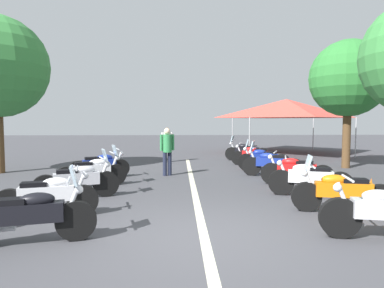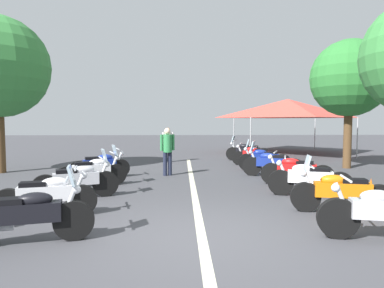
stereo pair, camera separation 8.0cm
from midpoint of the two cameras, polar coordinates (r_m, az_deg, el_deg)
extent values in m
plane|color=#424247|center=(5.77, 2.08, -15.50)|extent=(80.00, 80.00, 0.00)
cube|color=beige|center=(9.21, 0.58, -8.07)|extent=(15.34, 0.16, 0.01)
cylinder|color=black|center=(5.86, -18.95, -12.11)|extent=(0.29, 0.66, 0.64)
cube|color=black|center=(5.90, -26.36, -10.38)|extent=(0.55, 1.17, 0.30)
ellipsoid|color=black|center=(5.83, -24.66, -8.49)|extent=(0.38, 0.57, 0.22)
cube|color=black|center=(5.90, -28.53, -8.65)|extent=(0.37, 0.53, 0.12)
cylinder|color=silver|center=(5.79, -19.61, -9.25)|extent=(0.14, 0.30, 0.58)
cylinder|color=silver|center=(5.72, -20.10, -5.74)|extent=(0.61, 0.19, 0.04)
sphere|color=silver|center=(5.74, -18.56, -7.30)|extent=(0.14, 0.14, 0.14)
cube|color=silver|center=(5.70, -19.31, -5.04)|extent=(0.38, 0.21, 0.32)
cylinder|color=black|center=(7.31, -17.83, -8.99)|extent=(0.29, 0.63, 0.62)
cylinder|color=black|center=(7.47, -28.40, -8.99)|extent=(0.29, 0.63, 0.62)
cube|color=white|center=(7.32, -23.22, -7.65)|extent=(0.53, 1.07, 0.30)
ellipsoid|color=white|center=(7.27, -21.84, -6.10)|extent=(0.38, 0.57, 0.22)
cube|color=black|center=(7.32, -24.97, -6.27)|extent=(0.37, 0.53, 0.12)
cylinder|color=silver|center=(7.25, -18.36, -6.68)|extent=(0.14, 0.30, 0.58)
cylinder|color=silver|center=(7.20, -18.74, -3.87)|extent=(0.61, 0.19, 0.04)
sphere|color=silver|center=(7.21, -17.52, -5.11)|extent=(0.14, 0.14, 0.14)
cylinder|color=silver|center=(7.61, -26.07, -9.39)|extent=(0.21, 0.55, 0.08)
cylinder|color=black|center=(8.89, -14.15, -6.53)|extent=(0.37, 0.65, 0.64)
cylinder|color=black|center=(8.78, -23.35, -6.86)|extent=(0.37, 0.65, 0.64)
cube|color=silver|center=(8.78, -18.75, -5.56)|extent=(0.65, 1.10, 0.30)
ellipsoid|color=silver|center=(8.76, -17.60, -4.23)|extent=(0.43, 0.58, 0.22)
cube|color=black|center=(8.74, -20.22, -4.45)|extent=(0.42, 0.54, 0.12)
cylinder|color=silver|center=(8.83, -14.57, -4.63)|extent=(0.17, 0.30, 0.58)
cylinder|color=silver|center=(8.78, -14.87, -2.32)|extent=(0.59, 0.26, 0.04)
sphere|color=silver|center=(8.82, -13.89, -3.32)|extent=(0.14, 0.14, 0.14)
cylinder|color=silver|center=(8.98, -21.52, -7.21)|extent=(0.28, 0.54, 0.08)
cube|color=silver|center=(8.79, -14.36, -1.85)|extent=(0.38, 0.25, 0.32)
cylinder|color=black|center=(10.40, -12.55, -5.03)|extent=(0.37, 0.63, 0.63)
cylinder|color=black|center=(10.22, -20.27, -5.34)|extent=(0.37, 0.63, 0.63)
cube|color=white|center=(10.26, -16.40, -4.21)|extent=(0.66, 1.09, 0.30)
ellipsoid|color=white|center=(10.26, -15.42, -3.06)|extent=(0.44, 0.58, 0.22)
cube|color=black|center=(10.21, -17.64, -3.25)|extent=(0.42, 0.54, 0.12)
cylinder|color=silver|center=(10.35, -12.91, -3.41)|extent=(0.17, 0.29, 0.58)
cylinder|color=silver|center=(10.30, -13.15, -1.43)|extent=(0.59, 0.27, 0.04)
sphere|color=silver|center=(10.34, -12.32, -2.28)|extent=(0.14, 0.14, 0.14)
cylinder|color=silver|center=(10.43, -18.79, -5.65)|extent=(0.28, 0.54, 0.08)
cube|color=silver|center=(10.31, -12.72, -1.03)|extent=(0.38, 0.25, 0.32)
cylinder|color=black|center=(11.83, -11.77, -3.99)|extent=(0.36, 0.62, 0.61)
cylinder|color=black|center=(11.62, -18.55, -4.25)|extent=(0.36, 0.62, 0.61)
cube|color=navy|center=(11.68, -15.15, -3.25)|extent=(0.66, 1.09, 0.30)
ellipsoid|color=navy|center=(11.69, -14.29, -2.24)|extent=(0.44, 0.58, 0.22)
cube|color=black|center=(11.63, -16.24, -2.41)|extent=(0.42, 0.54, 0.12)
cylinder|color=silver|center=(11.78, -12.08, -2.55)|extent=(0.17, 0.29, 0.58)
cylinder|color=silver|center=(11.74, -12.30, -0.81)|extent=(0.59, 0.27, 0.04)
sphere|color=silver|center=(11.78, -11.57, -1.57)|extent=(0.14, 0.14, 0.14)
cylinder|color=silver|center=(11.84, -17.27, -4.52)|extent=(0.28, 0.54, 0.08)
cylinder|color=black|center=(6.13, 23.80, -11.40)|extent=(0.28, 0.68, 0.66)
ellipsoid|color=silver|center=(6.20, 29.16, -7.79)|extent=(0.37, 0.56, 0.22)
cylinder|color=silver|center=(6.07, 24.43, -8.65)|extent=(0.13, 0.30, 0.58)
cylinder|color=silver|center=(6.02, 24.90, -5.29)|extent=(0.61, 0.17, 0.04)
sphere|color=silver|center=(6.01, 23.46, -6.81)|extent=(0.14, 0.14, 0.14)
cylinder|color=black|center=(7.62, 18.90, -8.45)|extent=(0.27, 0.64, 0.62)
cylinder|color=black|center=(7.97, 29.46, -8.21)|extent=(0.27, 0.64, 0.62)
cube|color=orange|center=(7.72, 24.34, -7.06)|extent=(0.51, 1.14, 0.30)
ellipsoid|color=orange|center=(7.65, 23.07, -5.61)|extent=(0.36, 0.56, 0.22)
cube|color=black|center=(7.75, 25.97, -5.72)|extent=(0.36, 0.52, 0.12)
cylinder|color=silver|center=(7.57, 19.41, -6.23)|extent=(0.13, 0.30, 0.58)
cylinder|color=silver|center=(7.52, 19.77, -3.52)|extent=(0.61, 0.17, 0.04)
sphere|color=silver|center=(7.52, 18.61, -4.73)|extent=(0.14, 0.14, 0.14)
cylinder|color=silver|center=(7.73, 27.80, -9.23)|extent=(0.19, 0.55, 0.08)
cube|color=silver|center=(7.50, 19.18, -2.99)|extent=(0.38, 0.19, 0.32)
cylinder|color=black|center=(9.07, 15.02, -6.29)|extent=(0.33, 0.67, 0.66)
cylinder|color=black|center=(9.18, 24.01, -6.38)|extent=(0.33, 0.67, 0.66)
cube|color=white|center=(9.07, 19.57, -5.24)|extent=(0.59, 1.12, 0.30)
ellipsoid|color=white|center=(9.03, 18.45, -3.97)|extent=(0.40, 0.57, 0.22)
cube|color=black|center=(9.06, 20.98, -4.13)|extent=(0.39, 0.54, 0.12)
cylinder|color=silver|center=(9.03, 15.43, -4.42)|extent=(0.15, 0.30, 0.58)
cylinder|color=silver|center=(8.98, 15.73, -2.15)|extent=(0.60, 0.22, 0.04)
sphere|color=silver|center=(9.00, 14.76, -3.15)|extent=(0.14, 0.14, 0.14)
cylinder|color=silver|center=(8.98, 22.35, -7.20)|extent=(0.24, 0.55, 0.08)
cylinder|color=black|center=(10.55, 13.53, -4.87)|extent=(0.38, 0.65, 0.65)
cylinder|color=black|center=(10.46, 21.48, -5.11)|extent=(0.38, 0.65, 0.65)
cube|color=red|center=(10.45, 17.51, -4.03)|extent=(0.69, 1.13, 0.30)
ellipsoid|color=red|center=(10.44, 16.54, -2.91)|extent=(0.44, 0.58, 0.22)
cube|color=black|center=(10.42, 18.74, -3.08)|extent=(0.43, 0.54, 0.12)
cylinder|color=silver|center=(10.50, 13.88, -3.26)|extent=(0.18, 0.29, 0.58)
cylinder|color=silver|center=(10.45, 14.13, -1.31)|extent=(0.59, 0.28, 0.04)
sphere|color=silver|center=(10.49, 13.30, -2.16)|extent=(0.14, 0.14, 0.14)
cylinder|color=silver|center=(10.30, 19.85, -5.76)|extent=(0.29, 0.54, 0.08)
cylinder|color=black|center=(12.02, 10.30, -3.72)|extent=(0.39, 0.66, 0.66)
cylinder|color=black|center=(11.82, 17.11, -3.97)|extent=(0.39, 0.66, 0.66)
cube|color=navy|center=(11.88, 13.69, -2.99)|extent=(0.70, 1.11, 0.30)
ellipsoid|color=navy|center=(11.88, 12.85, -2.00)|extent=(0.45, 0.58, 0.22)
cube|color=black|center=(11.83, 14.76, -2.16)|extent=(0.43, 0.54, 0.12)
cylinder|color=silver|center=(11.98, 10.60, -2.31)|extent=(0.18, 0.29, 0.58)
cylinder|color=silver|center=(11.94, 10.81, -0.60)|extent=(0.58, 0.29, 0.04)
sphere|color=silver|center=(11.98, 10.09, -1.34)|extent=(0.14, 0.14, 0.14)
cylinder|color=silver|center=(11.68, 15.62, -4.52)|extent=(0.30, 0.54, 0.08)
cube|color=silver|center=(11.95, 10.43, -0.25)|extent=(0.38, 0.26, 0.32)
cylinder|color=black|center=(13.25, 9.40, -3.02)|extent=(0.26, 0.67, 0.65)
cylinder|color=black|center=(13.31, 15.25, -3.07)|extent=(0.26, 0.67, 0.65)
cube|color=navy|center=(13.24, 12.35, -2.28)|extent=(0.48, 1.07, 0.30)
ellipsoid|color=navy|center=(13.21, 11.58, -1.41)|extent=(0.36, 0.56, 0.22)
cube|color=black|center=(13.24, 13.31, -1.51)|extent=(0.35, 0.52, 0.12)
cylinder|color=silver|center=(13.21, 9.68, -1.73)|extent=(0.13, 0.30, 0.58)
cylinder|color=silver|center=(13.18, 9.87, -0.18)|extent=(0.62, 0.16, 0.04)
sphere|color=silver|center=(13.19, 9.21, -0.86)|extent=(0.14, 0.14, 0.14)
cylinder|color=silver|center=(13.12, 14.15, -3.58)|extent=(0.19, 0.56, 0.08)
cube|color=silver|center=(13.18, 9.53, 0.13)|extent=(0.38, 0.19, 0.32)
cylinder|color=black|center=(14.83, 8.11, -2.35)|extent=(0.32, 0.62, 0.61)
cylinder|color=black|center=(14.70, 13.69, -2.48)|extent=(0.32, 0.62, 0.61)
cube|color=red|center=(14.73, 10.89, -1.73)|extent=(0.61, 1.13, 0.30)
ellipsoid|color=red|center=(14.73, 10.21, -0.94)|extent=(0.41, 0.57, 0.22)
cube|color=black|center=(14.69, 11.76, -1.05)|extent=(0.40, 0.54, 0.12)
cylinder|color=silver|center=(14.79, 8.35, -1.21)|extent=(0.16, 0.30, 0.58)
cylinder|color=silver|center=(14.76, 8.51, 0.18)|extent=(0.60, 0.23, 0.04)
sphere|color=silver|center=(14.79, 7.93, -0.42)|extent=(0.14, 0.14, 0.14)
cylinder|color=silver|center=(14.54, 12.52, -2.89)|extent=(0.25, 0.55, 0.08)
cylinder|color=black|center=(16.48, 7.04, -1.65)|extent=(0.36, 0.65, 0.65)
cylinder|color=black|center=(16.23, 12.15, -1.79)|extent=(0.36, 0.65, 0.65)
cube|color=black|center=(16.32, 9.58, -1.09)|extent=(0.67, 1.15, 0.30)
ellipsoid|color=black|center=(16.33, 8.97, -0.38)|extent=(0.43, 0.58, 0.22)
cube|color=black|center=(16.27, 10.35, -0.48)|extent=(0.42, 0.54, 0.12)
cylinder|color=silver|center=(16.44, 7.25, -0.61)|extent=(0.17, 0.30, 0.58)
cylinder|color=silver|center=(16.41, 7.40, 0.64)|extent=(0.59, 0.26, 0.04)
sphere|color=silver|center=(16.45, 6.88, 0.09)|extent=(0.14, 0.14, 0.14)
cylinder|color=silver|center=(16.10, 11.02, -2.17)|extent=(0.27, 0.54, 0.08)
cube|color=silver|center=(16.42, 7.13, 0.89)|extent=(0.38, 0.24, 0.32)
cube|color=orange|center=(8.85, 28.13, -8.95)|extent=(0.36, 0.36, 0.03)
cone|color=orange|center=(8.80, 28.19, -7.04)|extent=(0.26, 0.26, 0.60)
cylinder|color=white|center=(8.79, 28.20, -6.88)|extent=(0.19, 0.19, 0.07)
cylinder|color=#1E2338|center=(15.74, -4.26, -1.62)|extent=(0.14, 0.14, 0.79)
cylinder|color=#1E2338|center=(15.75, -3.61, -1.61)|extent=(0.14, 0.14, 0.79)
cylinder|color=silver|center=(15.69, -3.94, 0.91)|extent=(0.32, 0.32, 0.59)
cylinder|color=silver|center=(15.67, -4.74, 1.01)|extent=(0.09, 0.09, 0.54)
cylinder|color=silver|center=(15.71, -3.15, 1.02)|extent=(0.09, 0.09, 0.54)
sphere|color=#9E704C|center=(15.68, -3.95, 2.38)|extent=(0.21, 0.21, 0.21)
cylinder|color=#1E2338|center=(11.84, -4.38, -3.38)|extent=(0.14, 0.14, 0.82)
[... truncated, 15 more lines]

